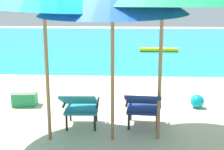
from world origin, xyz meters
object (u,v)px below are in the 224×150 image
Objects in this scene: swim_buoy at (159,50)px; lounge_chair_right at (143,105)px; lounge_chair_left at (81,105)px; cooler_box at (25,97)px; beach_ball at (197,101)px.

swim_buoy is 8.44m from lounge_chair_right.
lounge_chair_right is at bearing 4.14° from lounge_chair_left.
lounge_chair_left and lounge_chair_right have the same top height.
lounge_chair_right reaches higher than cooler_box.
swim_buoy is 7.26m from beach_ball.
lounge_chair_left is at bearing -149.78° from beach_ball.
lounge_chair_right is 1.58m from beach_ball.
cooler_box is (-2.26, 1.06, -0.24)m from lounge_chair_right.
lounge_chair_right is at bearing -96.73° from swim_buoy.
lounge_chair_right is at bearing -133.81° from beach_ball.
cooler_box is (-1.29, 1.13, -0.24)m from lounge_chair_left.
beach_ball is (2.05, 1.19, -0.28)m from lounge_chair_left.
swim_buoy is 1.76× the size of lounge_chair_right.
lounge_chair_right reaches higher than beach_ball.
cooler_box is at bearing 154.77° from lounge_chair_right.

